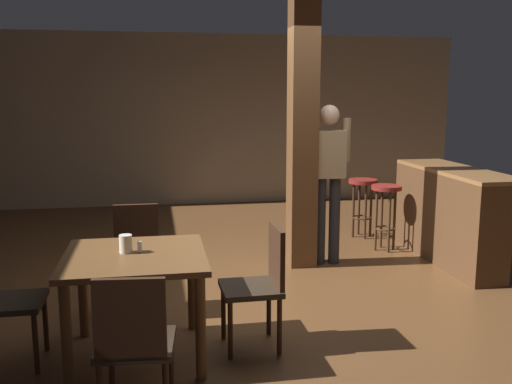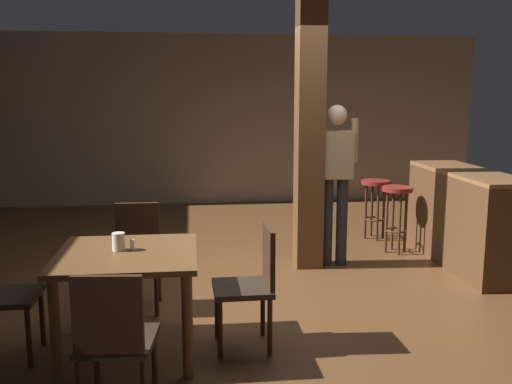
{
  "view_description": "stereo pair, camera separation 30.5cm",
  "coord_description": "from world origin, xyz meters",
  "px_view_note": "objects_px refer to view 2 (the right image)",
  "views": [
    {
      "loc": [
        -1.14,
        -5.03,
        1.84
      ],
      "look_at": [
        -0.29,
        -0.24,
        0.99
      ],
      "focal_mm": 40.0,
      "sensor_mm": 36.0,
      "label": 1
    },
    {
      "loc": [
        -0.84,
        -5.07,
        1.84
      ],
      "look_at": [
        -0.29,
        -0.24,
        0.99
      ],
      "focal_mm": 40.0,
      "sensor_mm": 36.0,
      "label": 2
    }
  ],
  "objects_px": {
    "chair_south": "(114,337)",
    "bar_stool_near": "(397,203)",
    "dining_table": "(128,269)",
    "chair_east": "(253,280)",
    "salt_shaker": "(132,245)",
    "standing_person": "(336,173)",
    "chair_north": "(137,250)",
    "bar_stool_mid": "(375,195)",
    "bar_counter": "(458,217)",
    "napkin_cup": "(119,242)"
  },
  "relations": [
    {
      "from": "chair_south",
      "to": "salt_shaker",
      "type": "xyz_separation_m",
      "value": [
        0.02,
        0.91,
        0.28
      ]
    },
    {
      "from": "dining_table",
      "to": "bar_stool_near",
      "type": "bearing_deg",
      "value": 39.49
    },
    {
      "from": "chair_north",
      "to": "bar_stool_mid",
      "type": "xyz_separation_m",
      "value": [
        2.79,
        2.06,
        0.06
      ]
    },
    {
      "from": "dining_table",
      "to": "standing_person",
      "type": "relative_size",
      "value": 0.56
    },
    {
      "from": "chair_north",
      "to": "chair_south",
      "type": "bearing_deg",
      "value": -88.83
    },
    {
      "from": "standing_person",
      "to": "bar_stool_mid",
      "type": "xyz_separation_m",
      "value": [
        0.79,
        1.05,
        -0.43
      ]
    },
    {
      "from": "dining_table",
      "to": "bar_stool_mid",
      "type": "xyz_separation_m",
      "value": [
        2.77,
        2.97,
        -0.06
      ]
    },
    {
      "from": "chair_east",
      "to": "bar_counter",
      "type": "bearing_deg",
      "value": 36.43
    },
    {
      "from": "chair_east",
      "to": "bar_counter",
      "type": "height_order",
      "value": "bar_counter"
    },
    {
      "from": "chair_north",
      "to": "bar_counter",
      "type": "relative_size",
      "value": 0.48
    },
    {
      "from": "dining_table",
      "to": "bar_counter",
      "type": "relative_size",
      "value": 0.52
    },
    {
      "from": "chair_north",
      "to": "bar_counter",
      "type": "bearing_deg",
      "value": 14.76
    },
    {
      "from": "standing_person",
      "to": "bar_counter",
      "type": "bearing_deg",
      "value": -6.12
    },
    {
      "from": "chair_north",
      "to": "salt_shaker",
      "type": "height_order",
      "value": "chair_north"
    },
    {
      "from": "standing_person",
      "to": "bar_stool_near",
      "type": "height_order",
      "value": "standing_person"
    },
    {
      "from": "chair_east",
      "to": "salt_shaker",
      "type": "xyz_separation_m",
      "value": [
        -0.85,
        0.03,
        0.28
      ]
    },
    {
      "from": "bar_counter",
      "to": "chair_south",
      "type": "bearing_deg",
      "value": -141.0
    },
    {
      "from": "standing_person",
      "to": "bar_stool_mid",
      "type": "distance_m",
      "value": 1.38
    },
    {
      "from": "chair_east",
      "to": "chair_south",
      "type": "bearing_deg",
      "value": -134.75
    },
    {
      "from": "chair_north",
      "to": "bar_stool_near",
      "type": "relative_size",
      "value": 1.15
    },
    {
      "from": "chair_south",
      "to": "chair_east",
      "type": "relative_size",
      "value": 1.0
    },
    {
      "from": "salt_shaker",
      "to": "bar_stool_near",
      "type": "height_order",
      "value": "salt_shaker"
    },
    {
      "from": "salt_shaker",
      "to": "bar_stool_mid",
      "type": "height_order",
      "value": "salt_shaker"
    },
    {
      "from": "bar_stool_near",
      "to": "bar_counter",
      "type": "bearing_deg",
      "value": -48.12
    },
    {
      "from": "dining_table",
      "to": "chair_north",
      "type": "relative_size",
      "value": 1.09
    },
    {
      "from": "chair_south",
      "to": "salt_shaker",
      "type": "relative_size",
      "value": 11.37
    },
    {
      "from": "dining_table",
      "to": "chair_east",
      "type": "distance_m",
      "value": 0.89
    },
    {
      "from": "chair_north",
      "to": "standing_person",
      "type": "distance_m",
      "value": 2.3
    },
    {
      "from": "napkin_cup",
      "to": "chair_north",
      "type": "bearing_deg",
      "value": 87.47
    },
    {
      "from": "dining_table",
      "to": "chair_east",
      "type": "xyz_separation_m",
      "value": [
        0.88,
        0.0,
        -0.12
      ]
    },
    {
      "from": "salt_shaker",
      "to": "bar_counter",
      "type": "height_order",
      "value": "bar_counter"
    },
    {
      "from": "standing_person",
      "to": "napkin_cup",
      "type": "bearing_deg",
      "value": -137.36
    },
    {
      "from": "bar_stool_near",
      "to": "napkin_cup",
      "type": "bearing_deg",
      "value": -141.68
    },
    {
      "from": "chair_north",
      "to": "bar_stool_near",
      "type": "bearing_deg",
      "value": 26.47
    },
    {
      "from": "salt_shaker",
      "to": "bar_stool_near",
      "type": "distance_m",
      "value": 3.6
    },
    {
      "from": "chair_east",
      "to": "bar_stool_near",
      "type": "distance_m",
      "value": 3.02
    },
    {
      "from": "dining_table",
      "to": "salt_shaker",
      "type": "relative_size",
      "value": 12.35
    },
    {
      "from": "chair_east",
      "to": "bar_counter",
      "type": "xyz_separation_m",
      "value": [
        2.41,
        1.78,
        0.02
      ]
    },
    {
      "from": "chair_south",
      "to": "chair_north",
      "type": "distance_m",
      "value": 1.78
    },
    {
      "from": "chair_south",
      "to": "bar_stool_near",
      "type": "xyz_separation_m",
      "value": [
        2.8,
        3.2,
        0.08
      ]
    },
    {
      "from": "chair_north",
      "to": "bar_stool_mid",
      "type": "relative_size",
      "value": 1.18
    },
    {
      "from": "standing_person",
      "to": "dining_table",
      "type": "bearing_deg",
      "value": -135.79
    },
    {
      "from": "salt_shaker",
      "to": "chair_east",
      "type": "bearing_deg",
      "value": -2.33
    },
    {
      "from": "dining_table",
      "to": "chair_south",
      "type": "xyz_separation_m",
      "value": [
        0.01,
        -0.88,
        -0.12
      ]
    },
    {
      "from": "napkin_cup",
      "to": "dining_table",
      "type": "bearing_deg",
      "value": -38.49
    },
    {
      "from": "chair_north",
      "to": "salt_shaker",
      "type": "distance_m",
      "value": 0.92
    },
    {
      "from": "chair_north",
      "to": "bar_counter",
      "type": "distance_m",
      "value": 3.43
    },
    {
      "from": "chair_north",
      "to": "salt_shaker",
      "type": "xyz_separation_m",
      "value": [
        0.06,
        -0.87,
        0.28
      ]
    },
    {
      "from": "chair_south",
      "to": "bar_counter",
      "type": "distance_m",
      "value": 4.22
    },
    {
      "from": "bar_counter",
      "to": "bar_stool_mid",
      "type": "distance_m",
      "value": 1.3
    }
  ]
}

